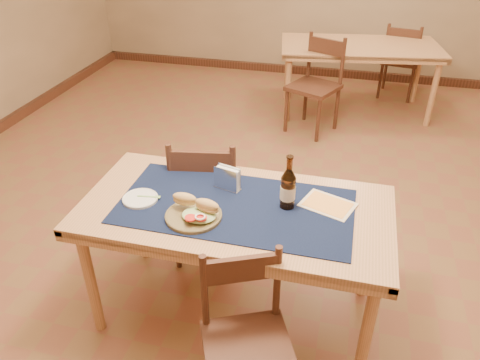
% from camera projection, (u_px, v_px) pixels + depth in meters
% --- Properties ---
extents(room, '(6.04, 7.04, 2.84)m').
position_uv_depth(room, '(269.00, 38.00, 2.72)').
color(room, brown).
rests_on(room, ground).
extents(main_table, '(1.60, 0.80, 0.75)m').
position_uv_depth(main_table, '(235.00, 219.00, 2.45)').
color(main_table, tan).
rests_on(main_table, ground).
extents(placemat, '(1.20, 0.60, 0.01)m').
position_uv_depth(placemat, '(235.00, 206.00, 2.40)').
color(placemat, '#0E1936').
rests_on(placemat, main_table).
extents(baseboard, '(6.00, 7.00, 0.10)m').
position_uv_depth(baseboard, '(263.00, 223.00, 3.43)').
color(baseboard, '#4B281A').
rests_on(baseboard, ground).
extents(back_table, '(1.75, 1.08, 0.75)m').
position_uv_depth(back_table, '(359.00, 52.00, 4.94)').
color(back_table, tan).
rests_on(back_table, ground).
extents(chair_main_far, '(0.49, 0.49, 0.92)m').
position_uv_depth(chair_main_far, '(207.00, 196.00, 2.97)').
color(chair_main_far, '#4B281A').
rests_on(chair_main_far, ground).
extents(chair_main_near, '(0.51, 0.51, 0.84)m').
position_uv_depth(chair_main_near, '(247.00, 340.00, 2.08)').
color(chair_main_near, '#4B281A').
rests_on(chair_main_near, ground).
extents(chair_back_near, '(0.57, 0.57, 0.94)m').
position_uv_depth(chair_back_near, '(316.00, 84.00, 4.65)').
color(chair_back_near, '#4B281A').
rests_on(chair_back_near, ground).
extents(chair_back_far, '(0.47, 0.47, 0.88)m').
position_uv_depth(chair_back_far, '(401.00, 59.00, 5.42)').
color(chair_back_far, '#4B281A').
rests_on(chair_back_far, ground).
extents(sandwich_plate, '(0.28, 0.28, 0.11)m').
position_uv_depth(sandwich_plate, '(195.00, 213.00, 2.30)').
color(sandwich_plate, brown).
rests_on(sandwich_plate, placemat).
extents(side_plate, '(0.19, 0.19, 0.02)m').
position_uv_depth(side_plate, '(140.00, 198.00, 2.44)').
color(side_plate, silver).
rests_on(side_plate, placemat).
extents(fork, '(0.12, 0.03, 0.00)m').
position_uv_depth(fork, '(151.00, 197.00, 2.45)').
color(fork, '#84BB66').
rests_on(fork, side_plate).
extents(beer_bottle, '(0.08, 0.08, 0.29)m').
position_uv_depth(beer_bottle, '(288.00, 188.00, 2.34)').
color(beer_bottle, '#4A260D').
rests_on(beer_bottle, placemat).
extents(napkin_holder, '(0.16, 0.09, 0.13)m').
position_uv_depth(napkin_holder, '(227.00, 179.00, 2.51)').
color(napkin_holder, silver).
rests_on(napkin_holder, placemat).
extents(menu_card, '(0.31, 0.27, 0.01)m').
position_uv_depth(menu_card, '(328.00, 205.00, 2.41)').
color(menu_card, beige).
rests_on(menu_card, placemat).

